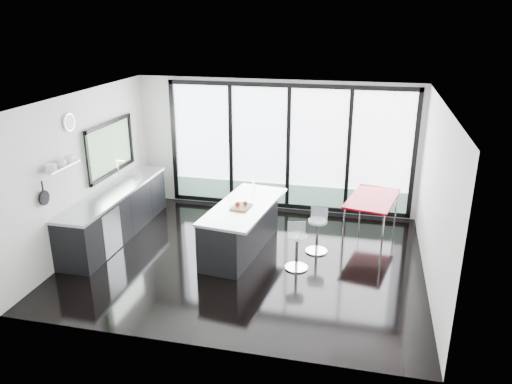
% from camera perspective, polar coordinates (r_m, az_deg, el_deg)
% --- Properties ---
extents(floor, '(6.00, 5.00, 0.00)m').
position_cam_1_polar(floor, '(8.84, -1.08, -7.62)').
color(floor, black).
rests_on(floor, ground).
extents(ceiling, '(6.00, 5.00, 0.00)m').
position_cam_1_polar(ceiling, '(7.95, -1.21, 10.58)').
color(ceiling, white).
rests_on(ceiling, wall_back).
extents(wall_back, '(6.00, 0.09, 2.80)m').
position_cam_1_polar(wall_back, '(10.58, 3.56, 4.44)').
color(wall_back, silver).
rests_on(wall_back, ground).
extents(wall_front, '(6.00, 0.00, 2.80)m').
position_cam_1_polar(wall_front, '(6.08, -6.93, -6.48)').
color(wall_front, silver).
rests_on(wall_front, ground).
extents(wall_left, '(0.26, 5.00, 2.80)m').
position_cam_1_polar(wall_left, '(9.61, -18.24, 3.66)').
color(wall_left, silver).
rests_on(wall_left, ground).
extents(wall_right, '(0.00, 5.00, 2.80)m').
position_cam_1_polar(wall_right, '(8.13, 19.83, -0.61)').
color(wall_right, silver).
rests_on(wall_right, ground).
extents(counter_cabinets, '(0.69, 3.24, 1.36)m').
position_cam_1_polar(counter_cabinets, '(9.91, -15.69, -2.31)').
color(counter_cabinets, black).
rests_on(counter_cabinets, floor).
extents(island, '(1.18, 2.28, 1.16)m').
position_cam_1_polar(island, '(8.97, -1.76, -3.99)').
color(island, black).
rests_on(island, floor).
extents(bar_stool_near, '(0.47, 0.47, 0.62)m').
position_cam_1_polar(bar_stool_near, '(8.42, 4.68, -6.82)').
color(bar_stool_near, silver).
rests_on(bar_stool_near, floor).
extents(bar_stool_far, '(0.42, 0.42, 0.62)m').
position_cam_1_polar(bar_stool_far, '(9.02, 6.99, -5.00)').
color(bar_stool_far, silver).
rests_on(bar_stool_far, floor).
extents(red_table, '(1.09, 1.56, 0.76)m').
position_cam_1_polar(red_table, '(9.86, 13.00, -2.71)').
color(red_table, '#92020C').
rests_on(red_table, floor).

